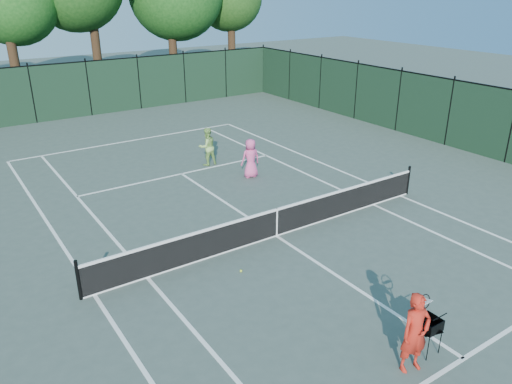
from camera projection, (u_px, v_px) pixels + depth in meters
ground at (276, 236)px, 14.95m from camera, size 90.00×90.00×0.00m
sideline_doubles_left at (94, 295)px, 12.12m from camera, size 0.10×23.77×0.01m
sideline_doubles_right at (400, 196)px, 17.78m from camera, size 0.10×23.77×0.01m
sideline_singles_left at (147, 278)px, 12.82m from camera, size 0.10×23.77×0.01m
sideline_singles_right at (373, 205)px, 17.07m from camera, size 0.10×23.77×0.01m
baseline_far at (131, 141)px, 24.04m from camera, size 10.97×0.10×0.01m
service_line_near at (464, 359)px, 10.05m from camera, size 8.23×0.10×0.01m
service_line_far at (182, 174)px, 19.84m from camera, size 8.23×0.10×0.01m
center_service_line at (276, 236)px, 14.95m from camera, size 0.10×12.80×0.01m
tennis_net at (277, 222)px, 14.76m from camera, size 11.69×0.09×1.06m
fence_far at (89, 89)px, 28.14m from camera, size 24.00×0.05×3.00m
fence_right at (512, 128)px, 20.56m from camera, size 0.05×36.00×3.00m
coach at (415, 333)px, 9.49m from camera, size 1.01×0.56×1.69m
player_pink at (251, 158)px, 19.24m from camera, size 0.81×0.58×1.54m
player_green at (207, 147)px, 20.56m from camera, size 0.77×0.60×1.58m
ball_hopper at (429, 324)px, 9.99m from camera, size 0.52×0.52×0.81m
loose_ball_midcourt at (241, 271)px, 13.07m from camera, size 0.07×0.07×0.07m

